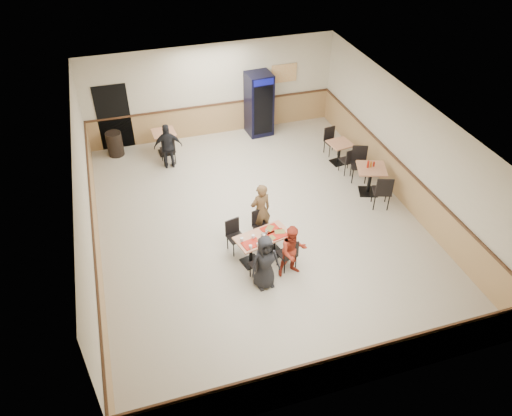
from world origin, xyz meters
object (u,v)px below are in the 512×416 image
object	(u,v)px
side_table_far	(339,150)
pepsi_cooler	(259,104)
diner_woman_left	(265,262)
diner_woman_right	(293,251)
lone_diner	(168,146)
main_table	(263,243)
side_table_near	(370,176)
back_table	(165,139)
diner_man_opposite	(261,210)
trash_bin	(115,144)

from	to	relation	value
side_table_far	pepsi_cooler	size ratio (longest dim) A/B	0.35
diner_woman_left	pepsi_cooler	bearing A→B (deg)	67.96
diner_woman_right	lone_diner	bearing A→B (deg)	108.65
main_table	side_table_far	bearing A→B (deg)	30.33
side_table_near	back_table	bearing A→B (deg)	143.14
side_table_far	pepsi_cooler	xyz separation A→B (m)	(-1.73, 2.51, 0.57)
main_table	diner_man_opposite	world-z (taller)	diner_man_opposite
lone_diner	main_table	bearing A→B (deg)	112.79
diner_woman_right	side_table_far	xyz separation A→B (m)	(2.99, 4.00, -0.21)
lone_diner	back_table	size ratio (longest dim) A/B	1.91
diner_man_opposite	lone_diner	size ratio (longest dim) A/B	1.06
main_table	pepsi_cooler	world-z (taller)	pepsi_cooler
diner_woman_left	trash_bin	bearing A→B (deg)	106.41
back_table	diner_woman_left	bearing A→B (deg)	-79.16
side_table_near	pepsi_cooler	size ratio (longest dim) A/B	0.47
side_table_far	lone_diner	bearing A→B (deg)	165.33
trash_bin	side_table_far	bearing A→B (deg)	-21.12
main_table	diner_woman_right	xyz separation A→B (m)	(0.49, -0.67, 0.21)
main_table	side_table_far	distance (m)	4.82
diner_woman_right	back_table	world-z (taller)	diner_woman_right
main_table	diner_man_opposite	distance (m)	0.92
diner_woman_left	side_table_far	world-z (taller)	diner_woman_left
side_table_near	diner_woman_left	bearing A→B (deg)	-146.89
main_table	diner_woman_left	world-z (taller)	diner_woman_left
side_table_near	back_table	xyz separation A→B (m)	(-5.05, 3.78, -0.05)
side_table_near	back_table	distance (m)	6.31
main_table	pepsi_cooler	bearing A→B (deg)	59.94
main_table	pepsi_cooler	distance (m)	6.12
back_table	side_table_near	bearing A→B (deg)	-36.86
diner_man_opposite	back_table	xyz separation A→B (m)	(-1.64, 4.60, -0.25)
diner_man_opposite	back_table	world-z (taller)	diner_man_opposite
lone_diner	side_table_far	bearing A→B (deg)	170.99
back_table	trash_bin	xyz separation A→B (m)	(-1.49, 0.35, -0.11)
diner_man_opposite	side_table_far	xyz separation A→B (m)	(3.26, 2.49, -0.29)
diner_woman_left	back_table	xyz separation A→B (m)	(-1.20, 6.29, -0.19)
side_table_near	pepsi_cooler	xyz separation A→B (m)	(-1.88, 4.18, 0.49)
main_table	side_table_far	size ratio (longest dim) A/B	1.91
diner_woman_right	side_table_far	bearing A→B (deg)	52.01
diner_woman_left	back_table	size ratio (longest dim) A/B	1.85
diner_woman_right	side_table_far	world-z (taller)	diner_woman_right
lone_diner	back_table	xyz separation A→B (m)	(-0.00, 0.83, -0.21)
side_table_far	back_table	size ratio (longest dim) A/B	0.98
diner_woman_left	back_table	bearing A→B (deg)	95.20
back_table	diner_man_opposite	bearing A→B (deg)	-70.40
lone_diner	trash_bin	size ratio (longest dim) A/B	1.85
trash_bin	diner_man_opposite	bearing A→B (deg)	-57.76
diner_woman_right	side_table_far	distance (m)	5.00
diner_woman_left	diner_man_opposite	bearing A→B (deg)	69.85
lone_diner	side_table_near	xyz separation A→B (m)	(5.05, -2.95, -0.16)
diner_man_opposite	pepsi_cooler	size ratio (longest dim) A/B	0.72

